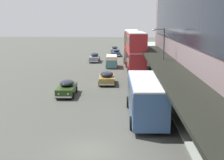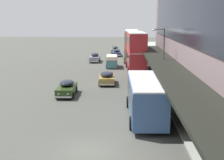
{
  "view_description": "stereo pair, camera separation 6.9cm",
  "coord_description": "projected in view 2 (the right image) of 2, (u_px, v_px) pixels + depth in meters",
  "views": [
    {
      "loc": [
        1.93,
        -17.78,
        7.98
      ],
      "look_at": [
        0.8,
        16.41,
        1.22
      ],
      "focal_mm": 50.0,
      "sensor_mm": 36.0,
      "label": 1
    },
    {
      "loc": [
        2.0,
        -17.78,
        7.98
      ],
      "look_at": [
        0.8,
        16.41,
        1.22
      ],
      "focal_mm": 50.0,
      "sensor_mm": 36.0,
      "label": 2
    }
  ],
  "objects": [
    {
      "name": "transit_bus_kerbside_front",
      "position": [
        136.0,
        50.0,
        48.24
      ],
      "size": [
        3.06,
        9.27,
        5.95
      ],
      "color": "red",
      "rests_on": "ground"
    },
    {
      "name": "sedan_far_back",
      "position": [
        67.0,
        88.0,
        32.89
      ],
      "size": [
        1.92,
        4.66,
        1.61
      ],
      "color": "#273E16",
      "rests_on": "ground"
    },
    {
      "name": "transit_bus_kerbside_rear",
      "position": [
        132.0,
        44.0,
        58.88
      ],
      "size": [
        2.91,
        9.6,
        5.87
      ],
      "color": "#B2B083",
      "rests_on": "ground"
    },
    {
      "name": "vw_van",
      "position": [
        112.0,
        61.0,
        51.93
      ],
      "size": [
        2.01,
        4.6,
        1.96
      ],
      "color": "teal",
      "rests_on": "ground"
    },
    {
      "name": "sedan_second_mid",
      "position": [
        115.0,
        50.0,
        73.25
      ],
      "size": [
        1.91,
        4.36,
        1.65
      ],
      "color": "gray",
      "rests_on": "ground"
    },
    {
      "name": "sedan_oncoming_front",
      "position": [
        144.0,
        82.0,
        35.81
      ],
      "size": [
        2.04,
        4.83,
        1.69
      ],
      "color": "#2C3A24",
      "rests_on": "ground"
    },
    {
      "name": "sedan_lead_mid",
      "position": [
        107.0,
        78.0,
        38.49
      ],
      "size": [
        2.14,
        4.36,
        1.6
      ],
      "color": "olive",
      "rests_on": "ground"
    },
    {
      "name": "sedan_oncoming_rear",
      "position": [
        117.0,
        52.0,
        67.63
      ],
      "size": [
        1.92,
        4.87,
        1.5
      ],
      "color": "navy",
      "rests_on": "ground"
    },
    {
      "name": "pedestrian_at_kerb",
      "position": [
        193.0,
        118.0,
        21.68
      ],
      "size": [
        0.6,
        0.34,
        1.86
      ],
      "color": "black",
      "rests_on": "sidewalk_kerb"
    },
    {
      "name": "sedan_trailing_mid",
      "position": [
        95.0,
        57.0,
        58.36
      ],
      "size": [
        1.9,
        4.63,
        1.69
      ],
      "color": "gray",
      "rests_on": "ground"
    },
    {
      "name": "transit_bus_kerbside_far",
      "position": [
        145.0,
        96.0,
        25.17
      ],
      "size": [
        2.95,
        9.12,
        3.19
      ],
      "color": "#3B5E91",
      "rests_on": "ground"
    },
    {
      "name": "ground",
      "position": [
        89.0,
        151.0,
        19.05
      ],
      "size": [
        240.0,
        240.0,
        0.0
      ],
      "primitive_type": "plane",
      "color": "#4A4B44"
    },
    {
      "name": "street_lamp",
      "position": [
        162.0,
        53.0,
        35.73
      ],
      "size": [
        1.5,
        0.28,
        6.74
      ],
      "color": "#4C4C51",
      "rests_on": "sidewalk_kerb"
    }
  ]
}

